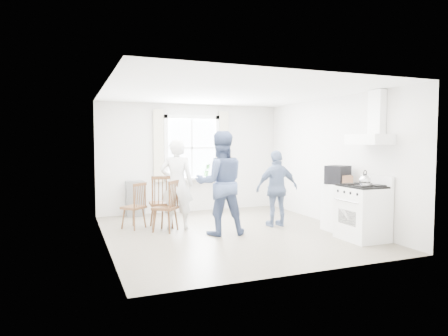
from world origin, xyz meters
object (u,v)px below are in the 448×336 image
stereo_stack (338,175)px  person_mid (220,183)px  windsor_chair_b (162,196)px  windsor_chair_a (137,201)px  person_right (277,188)px  person_left (177,184)px  low_cabinet (340,208)px  gas_stove (363,212)px  windsor_chair_c (170,200)px

stereo_stack → person_mid: (-2.16, 0.56, -0.13)m
windsor_chair_b → person_mid: 1.28m
windsor_chair_a → windsor_chair_b: windsor_chair_b is taller
person_mid → person_right: (1.31, 0.24, -0.18)m
stereo_stack → person_mid: person_mid is taller
person_left → person_mid: (0.62, -0.74, 0.07)m
windsor_chair_a → person_mid: person_mid is taller
person_mid → windsor_chair_a: bearing=-28.2°
windsor_chair_b → low_cabinet: bearing=-25.1°
low_cabinet → person_mid: bearing=165.3°
person_right → person_mid: bearing=12.5°
gas_stove → windsor_chair_b: (-3.03, 2.15, 0.16)m
windsor_chair_c → person_mid: 1.03m
low_cabinet → windsor_chair_c: 3.22m
gas_stove → stereo_stack: stereo_stack is taller
gas_stove → windsor_chair_a: 4.17m
low_cabinet → windsor_chair_b: windsor_chair_b is taller
person_mid → windsor_chair_c: bearing=-25.4°
person_left → person_right: size_ratio=1.15×
windsor_chair_a → person_left: bearing=-21.3°
gas_stove → person_left: bearing=143.9°
person_left → gas_stove: bearing=163.6°
gas_stove → low_cabinet: bearing=84.3°
stereo_stack → person_mid: size_ratio=0.26×
stereo_stack → windsor_chair_c: size_ratio=0.50×
person_left → windsor_chair_a: bearing=-1.6°
low_cabinet → person_right: bearing=137.7°
stereo_stack → person_left: size_ratio=0.28×
windsor_chair_a → windsor_chair_b: 0.48m
windsor_chair_a → windsor_chair_c: windsor_chair_c is taller
gas_stove → person_mid: (-2.14, 1.28, 0.46)m
gas_stove → windsor_chair_b: bearing=144.6°
person_left → person_right: person_left is taller
person_left → person_right: (1.93, -0.50, -0.11)m
windsor_chair_a → windsor_chair_c: bearing=-41.0°
stereo_stack → windsor_chair_b: bearing=154.9°
windsor_chair_b → person_right: size_ratio=0.69×
person_mid → gas_stove: bearing=158.3°
stereo_stack → low_cabinet: bearing=-25.0°
stereo_stack → windsor_chair_c: bearing=159.5°
person_left → person_right: 2.00m
windsor_chair_a → low_cabinet: bearing=-24.2°
person_mid → stereo_stack: bearing=174.7°
low_cabinet → stereo_stack: (-0.05, 0.02, 0.62)m
gas_stove → person_right: 1.76m
gas_stove → windsor_chair_a: gas_stove is taller
person_left → person_mid: size_ratio=0.93×
stereo_stack → windsor_chair_b: (-3.05, 1.43, -0.43)m
person_left → person_right: bearing=-174.7°
person_left → stereo_stack: bearing=174.7°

